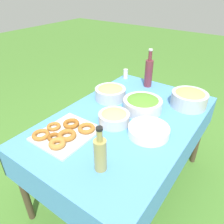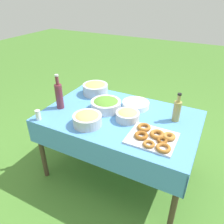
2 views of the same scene
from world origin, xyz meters
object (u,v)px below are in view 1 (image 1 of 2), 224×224
(plate_stack, at_px, (149,131))
(olive_oil_bottle, at_px, (100,153))
(wine_bottle, at_px, (149,72))
(fruit_bowl, at_px, (189,98))
(salad_bowl, at_px, (143,104))
(donut_platter, at_px, (65,133))
(pasta_bowl, at_px, (114,117))
(bread_bowl, at_px, (110,92))

(plate_stack, distance_m, olive_oil_bottle, 0.44)
(wine_bottle, bearing_deg, fruit_bowl, 71.60)
(olive_oil_bottle, height_order, fruit_bowl, olive_oil_bottle)
(salad_bowl, relative_size, wine_bottle, 0.84)
(wine_bottle, bearing_deg, salad_bowl, 22.49)
(donut_platter, height_order, plate_stack, plate_stack)
(pasta_bowl, relative_size, donut_platter, 0.57)
(plate_stack, xyz_separation_m, wine_bottle, (-0.68, -0.37, 0.11))
(donut_platter, bearing_deg, salad_bowl, 156.04)
(plate_stack, height_order, fruit_bowl, fruit_bowl)
(fruit_bowl, bearing_deg, olive_oil_bottle, -9.16)
(salad_bowl, height_order, wine_bottle, wine_bottle)
(fruit_bowl, bearing_deg, bread_bowl, -65.37)
(plate_stack, relative_size, fruit_bowl, 0.96)
(olive_oil_bottle, relative_size, bread_bowl, 1.06)
(salad_bowl, xyz_separation_m, fruit_bowl, (-0.28, 0.27, 0.01))
(donut_platter, xyz_separation_m, fruit_bowl, (-0.87, 0.53, 0.05))
(donut_platter, height_order, bread_bowl, bread_bowl)
(olive_oil_bottle, bearing_deg, wine_bottle, -165.14)
(plate_stack, xyz_separation_m, olive_oil_bottle, (0.43, -0.07, 0.08))
(pasta_bowl, distance_m, fruit_bowl, 0.66)
(pasta_bowl, xyz_separation_m, fruit_bowl, (-0.56, 0.35, 0.02))
(donut_platter, relative_size, olive_oil_bottle, 1.42)
(donut_platter, height_order, olive_oil_bottle, olive_oil_bottle)
(salad_bowl, relative_size, donut_platter, 0.77)
(wine_bottle, xyz_separation_m, fruit_bowl, (0.15, 0.45, -0.07))
(fruit_bowl, bearing_deg, pasta_bowl, -32.02)
(donut_platter, distance_m, wine_bottle, 1.03)
(donut_platter, height_order, wine_bottle, wine_bottle)
(salad_bowl, bearing_deg, plate_stack, 36.62)
(salad_bowl, xyz_separation_m, donut_platter, (0.58, -0.26, -0.04))
(plate_stack, distance_m, wine_bottle, 0.78)
(olive_oil_bottle, xyz_separation_m, bread_bowl, (-0.69, -0.43, -0.05))
(salad_bowl, bearing_deg, bread_bowl, -92.58)
(wine_bottle, relative_size, fruit_bowl, 1.26)
(salad_bowl, xyz_separation_m, bread_bowl, (-0.01, -0.32, 0.00))
(salad_bowl, height_order, bread_bowl, bread_bowl)
(bread_bowl, bearing_deg, fruit_bowl, 114.63)
(salad_bowl, bearing_deg, pasta_bowl, -16.19)
(pasta_bowl, bearing_deg, salad_bowl, 163.81)
(plate_stack, bearing_deg, fruit_bowl, 171.03)
(donut_platter, distance_m, plate_stack, 0.56)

